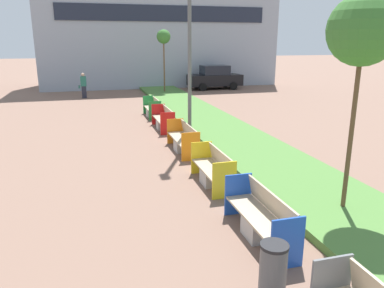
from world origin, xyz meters
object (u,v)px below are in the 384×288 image
object	(u,v)px
bench_red_frame	(164,121)
sapling_tree_near	(363,31)
street_lamp_post	(190,10)
bench_blue_frame	(261,220)
parked_car_distant	(215,77)
pedestrian_walking	(83,85)
bench_orange_frame	(184,141)
bench_green_frame	(153,110)
litter_bin	(273,271)
sapling_tree_far	(164,38)
bench_yellow_frame	(213,172)

from	to	relation	value
bench_red_frame	sapling_tree_near	xyz separation A→B (m)	(2.25, -9.24, 3.56)
bench_red_frame	street_lamp_post	xyz separation A→B (m)	(0.61, -2.10, 4.42)
bench_blue_frame	parked_car_distant	bearing A→B (deg)	73.45
bench_red_frame	parked_car_distant	distance (m)	14.36
street_lamp_post	pedestrian_walking	distance (m)	13.72
bench_orange_frame	sapling_tree_near	world-z (taller)	sapling_tree_near
pedestrian_walking	bench_red_frame	bearing A→B (deg)	-71.99
sapling_tree_near	parked_car_distant	bearing A→B (deg)	78.62
bench_blue_frame	bench_orange_frame	distance (m)	6.19
sapling_tree_near	pedestrian_walking	bearing A→B (deg)	106.00
bench_blue_frame	bench_orange_frame	size ratio (longest dim) A/B	0.97
bench_orange_frame	bench_red_frame	distance (m)	3.53
bench_blue_frame	sapling_tree_near	world-z (taller)	sapling_tree_near
bench_blue_frame	bench_green_frame	bearing A→B (deg)	90.02
litter_bin	sapling_tree_far	distance (m)	22.83
bench_orange_frame	sapling_tree_far	bearing A→B (deg)	81.20
bench_blue_frame	sapling_tree_far	distance (m)	21.13
bench_yellow_frame	parked_car_distant	xyz separation A→B (m)	(6.67, 19.50, 0.55)
bench_yellow_frame	bench_orange_frame	xyz separation A→B (m)	(0.00, 3.26, 0.01)
bench_green_frame	sapling_tree_near	distance (m)	12.83
bench_blue_frame	parked_car_distant	size ratio (longest dim) A/B	0.52
litter_bin	parked_car_distant	size ratio (longest dim) A/B	0.21
bench_yellow_frame	sapling_tree_far	distance (m)	18.27
bench_yellow_frame	sapling_tree_near	distance (m)	4.88
pedestrian_walking	sapling_tree_far	bearing A→B (deg)	5.79
parked_car_distant	pedestrian_walking	bearing A→B (deg)	-167.79
bench_yellow_frame	litter_bin	world-z (taller)	bench_yellow_frame
street_lamp_post	parked_car_distant	xyz separation A→B (m)	(6.05, 14.81, -3.88)
sapling_tree_far	pedestrian_walking	world-z (taller)	sapling_tree_far
bench_blue_frame	parked_car_distant	distance (m)	23.40
bench_yellow_frame	street_lamp_post	distance (m)	6.48
bench_orange_frame	sapling_tree_near	xyz separation A→B (m)	(2.25, -5.71, 3.56)
bench_orange_frame	street_lamp_post	size ratio (longest dim) A/B	0.26
bench_yellow_frame	street_lamp_post	xyz separation A→B (m)	(0.61, 4.69, 4.43)
bench_orange_frame	bench_red_frame	bearing A→B (deg)	90.02
street_lamp_post	bench_yellow_frame	bearing A→B (deg)	-97.45
bench_orange_frame	litter_bin	size ratio (longest dim) A/B	2.56
bench_blue_frame	parked_car_distant	world-z (taller)	parked_car_distant
bench_blue_frame	bench_yellow_frame	xyz separation A→B (m)	(-0.00, 2.93, -0.01)
bench_green_frame	sapling_tree_far	size ratio (longest dim) A/B	0.42
bench_yellow_frame	bench_green_frame	world-z (taller)	same
bench_yellow_frame	sapling_tree_far	world-z (taller)	sapling_tree_far
bench_red_frame	bench_green_frame	distance (m)	2.88
sapling_tree_far	bench_orange_frame	bearing A→B (deg)	-98.80
bench_blue_frame	street_lamp_post	world-z (taller)	street_lamp_post
bench_red_frame	sapling_tree_far	bearing A→B (deg)	78.43
bench_yellow_frame	pedestrian_walking	bearing A→B (deg)	101.13
bench_yellow_frame	street_lamp_post	bearing A→B (deg)	82.55
parked_car_distant	sapling_tree_far	bearing A→B (deg)	-159.35
street_lamp_post	bench_red_frame	bearing A→B (deg)	106.23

